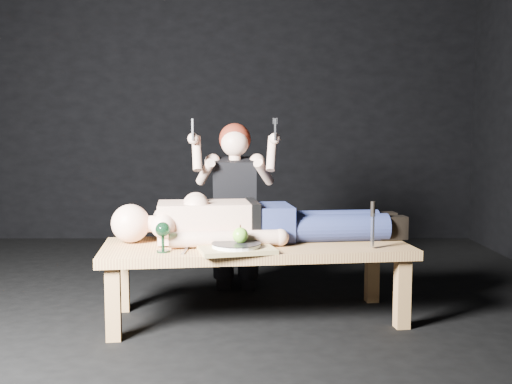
# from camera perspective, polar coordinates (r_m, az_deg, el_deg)

# --- Properties ---
(ground) EXTENTS (5.00, 5.00, 0.00)m
(ground) POSITION_cam_1_polar(r_m,az_deg,el_deg) (3.82, -4.19, -11.01)
(ground) COLOR black
(ground) RESTS_ON ground
(back_wall) EXTENTS (5.00, 0.00, 5.00)m
(back_wall) POSITION_cam_1_polar(r_m,az_deg,el_deg) (6.17, -2.62, 9.40)
(back_wall) COLOR black
(back_wall) RESTS_ON ground
(table) EXTENTS (1.84, 0.88, 0.45)m
(table) POSITION_cam_1_polar(r_m,az_deg,el_deg) (3.55, 0.00, -8.55)
(table) COLOR tan
(table) RESTS_ON ground
(lying_man) EXTENTS (2.00, 0.83, 0.29)m
(lying_man) POSITION_cam_1_polar(r_m,az_deg,el_deg) (3.60, 0.69, -2.35)
(lying_man) COLOR #DEAE93
(lying_man) RESTS_ON table
(kneeling_woman) EXTENTS (0.64, 0.71, 1.20)m
(kneeling_woman) POSITION_cam_1_polar(r_m,az_deg,el_deg) (4.12, -1.97, -1.30)
(kneeling_woman) COLOR black
(kneeling_woman) RESTS_ON ground
(serving_tray) EXTENTS (0.46, 0.38, 0.02)m
(serving_tray) POSITION_cam_1_polar(r_m,az_deg,el_deg) (3.28, -1.89, -5.49)
(serving_tray) COLOR tan
(serving_tray) RESTS_ON table
(plate) EXTENTS (0.32, 0.32, 0.02)m
(plate) POSITION_cam_1_polar(r_m,az_deg,el_deg) (3.27, -1.89, -5.11)
(plate) COLOR white
(plate) RESTS_ON serving_tray
(apple) EXTENTS (0.09, 0.09, 0.09)m
(apple) POSITION_cam_1_polar(r_m,az_deg,el_deg) (3.27, -1.50, -4.15)
(apple) COLOR #6BA92D
(apple) RESTS_ON plate
(goblet) EXTENTS (0.09, 0.09, 0.17)m
(goblet) POSITION_cam_1_polar(r_m,az_deg,el_deg) (3.28, -8.89, -4.28)
(goblet) COLOR black
(goblet) RESTS_ON table
(fork_flat) EXTENTS (0.02, 0.19, 0.01)m
(fork_flat) POSITION_cam_1_polar(r_m,az_deg,el_deg) (3.31, -6.77, -5.59)
(fork_flat) COLOR #B2B2B7
(fork_flat) RESTS_ON table
(knife_flat) EXTENTS (0.04, 0.19, 0.01)m
(knife_flat) POSITION_cam_1_polar(r_m,az_deg,el_deg) (3.32, 1.17, -5.51)
(knife_flat) COLOR #B2B2B7
(knife_flat) RESTS_ON table
(spoon_flat) EXTENTS (0.11, 0.17, 0.01)m
(spoon_flat) POSITION_cam_1_polar(r_m,az_deg,el_deg) (3.40, 0.25, -5.25)
(spoon_flat) COLOR #B2B2B7
(spoon_flat) RESTS_ON table
(carving_knife) EXTENTS (0.04, 0.04, 0.27)m
(carving_knife) POSITION_cam_1_polar(r_m,az_deg,el_deg) (3.41, 11.08, -3.11)
(carving_knife) COLOR #B2B2B7
(carving_knife) RESTS_ON table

